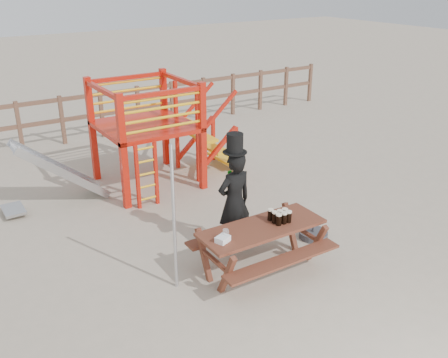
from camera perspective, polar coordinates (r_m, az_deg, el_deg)
ground at (r=7.31m, az=2.13°, el=-10.25°), size 60.00×60.00×0.00m
back_fence at (r=12.93m, az=-15.95°, el=7.40°), size 15.09×0.09×1.20m
playground_fort at (r=9.78m, az=-9.26°, el=5.19°), size 4.71×1.84×2.10m
picnic_table at (r=7.10m, az=4.30°, el=-7.25°), size 1.82×1.27×0.70m
man_with_hat at (r=7.42m, az=1.20°, el=-2.34°), size 0.59×0.40×1.86m
metal_pole at (r=6.46m, az=-5.73°, el=-4.63°), size 0.05×0.05×2.05m
parasol_base at (r=8.20m, az=10.16°, el=-6.24°), size 0.46×0.46×0.19m
paper_bag at (r=6.56m, az=-0.14°, el=-6.88°), size 0.22×0.19×0.08m
stout_pints at (r=7.07m, az=6.44°, el=-4.27°), size 0.26×0.27×0.17m
empty_glasses at (r=6.59m, az=0.20°, el=-6.42°), size 0.08×0.08×0.15m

